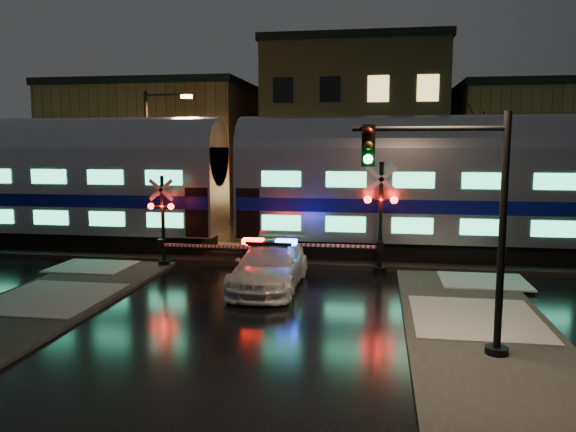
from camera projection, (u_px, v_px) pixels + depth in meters
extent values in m
plane|color=black|center=(269.00, 287.00, 19.74)|extent=(120.00, 120.00, 0.00)
cube|color=black|center=(291.00, 256.00, 24.62)|extent=(90.00, 4.20, 0.24)
cube|color=#2D2D2D|center=(498.00, 361.00, 12.83)|extent=(4.00, 20.00, 0.12)
cube|color=brown|center=(157.00, 151.00, 42.76)|extent=(14.00, 10.00, 9.00)
cube|color=brown|center=(355.00, 134.00, 40.73)|extent=(12.00, 11.00, 11.50)
cube|color=brown|center=(546.00, 155.00, 38.38)|extent=(12.00, 10.00, 8.50)
cube|color=black|center=(540.00, 251.00, 22.93)|extent=(24.00, 2.40, 0.80)
cube|color=#B7BAC1|center=(544.00, 195.00, 22.63)|extent=(25.00, 3.05, 3.80)
cube|color=navy|center=(543.00, 205.00, 22.68)|extent=(24.75, 3.09, 0.55)
cube|color=#40F5AB|center=(554.00, 229.00, 21.26)|extent=(21.00, 0.05, 0.62)
cube|color=#40F5AB|center=(557.00, 182.00, 21.03)|extent=(21.00, 0.05, 0.62)
cylinder|color=#B7BAC1|center=(546.00, 153.00, 22.42)|extent=(25.00, 3.05, 3.05)
imported|color=silver|center=(270.00, 266.00, 19.49)|extent=(2.22, 5.38, 1.56)
cube|color=black|center=(270.00, 243.00, 19.39)|extent=(1.62, 0.43, 0.10)
cube|color=#FF0C05|center=(253.00, 241.00, 19.48)|extent=(0.72, 0.37, 0.18)
cube|color=#1426FF|center=(286.00, 242.00, 19.29)|extent=(0.72, 0.37, 0.18)
cylinder|color=black|center=(379.00, 271.00, 21.47)|extent=(0.54, 0.54, 0.32)
cylinder|color=black|center=(380.00, 219.00, 21.21)|extent=(0.17, 0.17, 4.33)
sphere|color=#FF0C05|center=(368.00, 199.00, 21.02)|extent=(0.28, 0.28, 0.28)
sphere|color=#FF0C05|center=(394.00, 200.00, 20.86)|extent=(0.28, 0.28, 0.28)
cube|color=white|center=(309.00, 245.00, 21.52)|extent=(5.41, 0.10, 0.10)
cube|color=black|center=(380.00, 247.00, 21.10)|extent=(0.25, 0.30, 0.45)
cylinder|color=black|center=(164.00, 264.00, 22.84)|extent=(0.47, 0.47, 0.28)
cylinder|color=black|center=(163.00, 222.00, 22.62)|extent=(0.15, 0.15, 3.73)
sphere|color=#FF0C05|center=(151.00, 206.00, 22.42)|extent=(0.24, 0.24, 0.24)
sphere|color=#FF0C05|center=(171.00, 207.00, 22.29)|extent=(0.24, 0.24, 0.24)
cube|color=white|center=(218.00, 246.00, 22.12)|extent=(4.67, 0.10, 0.10)
cube|color=black|center=(161.00, 245.00, 22.48)|extent=(0.25, 0.30, 0.45)
cylinder|color=black|center=(496.00, 353.00, 13.09)|extent=(0.53, 0.53, 0.29)
cylinder|color=black|center=(502.00, 238.00, 12.75)|extent=(0.17, 0.17, 5.71)
cylinder|color=black|center=(428.00, 129.00, 12.70)|extent=(3.43, 0.11, 0.11)
cube|color=black|center=(368.00, 146.00, 12.81)|extent=(0.30, 0.27, 0.95)
sphere|color=#0CFF3F|center=(368.00, 159.00, 12.70)|extent=(0.21, 0.21, 0.21)
cylinder|color=black|center=(148.00, 166.00, 29.37)|extent=(0.19, 0.19, 7.68)
cylinder|color=black|center=(167.00, 95.00, 28.72)|extent=(2.30, 0.12, 0.12)
cube|color=orange|center=(187.00, 97.00, 28.57)|extent=(0.53, 0.27, 0.17)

